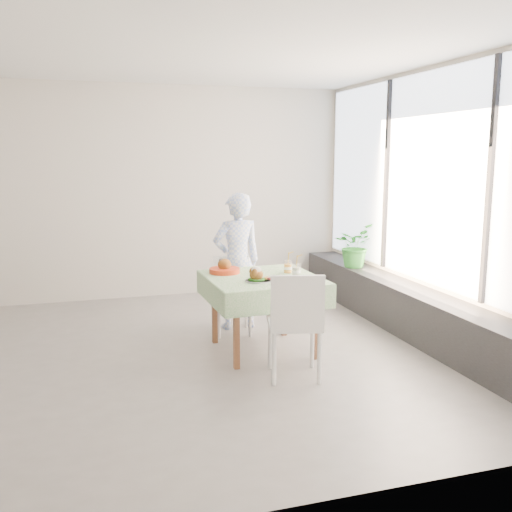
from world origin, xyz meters
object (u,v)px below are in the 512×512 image
object	(u,v)px
diner	(237,261)
juice_cup_orange	(288,267)
potted_plant	(354,245)
cafe_table	(262,305)
main_dish	(258,277)
chair_near	(294,345)
chair_far	(233,310)

from	to	relation	value
diner	juice_cup_orange	distance (m)	0.79
potted_plant	cafe_table	bearing A→B (deg)	-141.18
cafe_table	juice_cup_orange	world-z (taller)	juice_cup_orange
potted_plant	juice_cup_orange	bearing A→B (deg)	-137.65
cafe_table	juice_cup_orange	distance (m)	0.46
cafe_table	potted_plant	xyz separation A→B (m)	(1.62, 1.30, 0.32)
potted_plant	main_dish	bearing A→B (deg)	-138.96
chair_near	main_dish	world-z (taller)	chair_near
cafe_table	main_dish	world-z (taller)	main_dish
chair_near	juice_cup_orange	bearing A→B (deg)	74.04
chair_far	juice_cup_orange	bearing A→B (deg)	-52.58
chair_far	potted_plant	bearing A→B (deg)	20.59
cafe_table	diner	world-z (taller)	diner
main_dish	potted_plant	distance (m)	2.29
juice_cup_orange	potted_plant	size ratio (longest dim) A/B	0.44
chair_near	main_dish	size ratio (longest dim) A/B	3.37
chair_far	diner	world-z (taller)	diner
diner	main_dish	size ratio (longest dim) A/B	5.39
chair_near	main_dish	bearing A→B (deg)	107.69
main_dish	chair_near	bearing A→B (deg)	-72.31
cafe_table	potted_plant	size ratio (longest dim) A/B	1.94
cafe_table	juice_cup_orange	xyz separation A→B (m)	(0.29, 0.09, 0.34)
main_dish	chair_far	bearing A→B (deg)	91.65
chair_near	diner	size ratio (longest dim) A/B	0.62
chair_far	potted_plant	world-z (taller)	potted_plant
main_dish	juice_cup_orange	size ratio (longest dim) A/B	1.14
juice_cup_orange	main_dish	bearing A→B (deg)	-143.69
juice_cup_orange	potted_plant	world-z (taller)	potted_plant
main_dish	cafe_table	bearing A→B (deg)	61.92
chair_far	diner	xyz separation A→B (m)	(0.09, 0.17, 0.50)
diner	juice_cup_orange	bearing A→B (deg)	108.54
chair_near	juice_cup_orange	size ratio (longest dim) A/B	3.85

